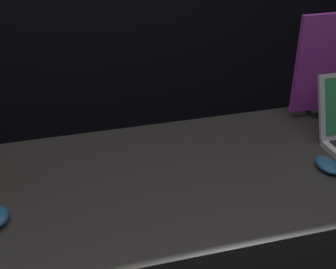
# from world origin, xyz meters

# --- Properties ---
(mouse_back) EXTENTS (0.06, 0.10, 0.03)m
(mouse_back) POSITION_xyz_m (0.50, 0.26, 0.95)
(mouse_back) COLOR navy
(mouse_back) RESTS_ON display_counter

